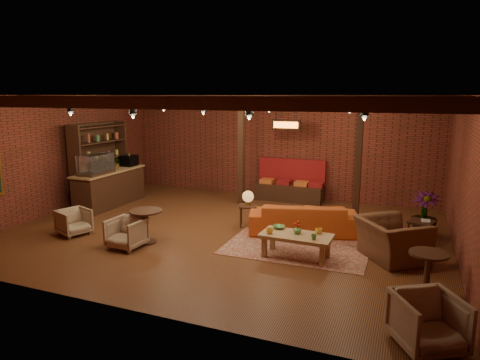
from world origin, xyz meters
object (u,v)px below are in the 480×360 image
at_px(side_table_book, 421,223).
at_px(armchair_far, 428,320).
at_px(coffee_table, 296,237).
at_px(armchair_a, 74,221).
at_px(plant_tall, 428,170).
at_px(armchair_right, 392,233).
at_px(round_table_right, 428,266).
at_px(side_table_lamp, 248,199).
at_px(round_table_left, 146,221).
at_px(armchair_b, 126,232).
at_px(sofa, 303,218).

distance_m(side_table_book, armchair_far, 4.13).
relative_size(coffee_table, armchair_a, 2.14).
bearing_deg(plant_tall, coffee_table, -134.49).
xyz_separation_m(armchair_right, side_table_book, (0.54, 1.09, -0.04)).
distance_m(coffee_table, round_table_right, 2.52).
relative_size(side_table_lamp, plant_tall, 0.29).
distance_m(round_table_left, round_table_right, 5.67).
height_order(round_table_left, plant_tall, plant_tall).
distance_m(coffee_table, armchair_b, 3.57).
bearing_deg(side_table_lamp, armchair_right, -16.21).
height_order(sofa, armchair_a, sofa).
distance_m(sofa, armchair_b, 4.01).
bearing_deg(coffee_table, armchair_right, 18.80).
bearing_deg(armchair_far, plant_tall, 58.90).
height_order(coffee_table, round_table_left, round_table_left).
xyz_separation_m(side_table_book, plant_tall, (0.08, 0.74, 1.03)).
relative_size(coffee_table, armchair_right, 1.15).
bearing_deg(round_table_left, round_table_right, -3.90).
relative_size(round_table_left, armchair_right, 0.60).
height_order(side_table_lamp, round_table_right, side_table_lamp).
bearing_deg(side_table_lamp, armchair_b, -127.59).
distance_m(side_table_lamp, armchair_right, 3.55).
bearing_deg(side_table_book, round_table_left, -159.49).
bearing_deg(armchair_b, round_table_left, 65.42).
distance_m(side_table_book, round_table_right, 2.47).
bearing_deg(round_table_right, armchair_right, 114.20).
distance_m(armchair_right, round_table_right, 1.51).
bearing_deg(coffee_table, sofa, 98.51).
relative_size(side_table_book, plant_tall, 0.20).
xyz_separation_m(armchair_b, side_table_book, (5.80, 2.50, 0.15)).
distance_m(sofa, armchair_a, 5.35).
relative_size(armchair_a, plant_tall, 0.22).
relative_size(side_table_lamp, armchair_a, 1.34).
bearing_deg(armchair_right, side_table_lamp, 36.63).
xyz_separation_m(coffee_table, side_table_book, (2.32, 1.70, 0.08)).
bearing_deg(armchair_far, side_table_book, 59.91).
distance_m(side_table_lamp, armchair_b, 3.05).
height_order(armchair_a, side_table_book, armchair_a).
relative_size(armchair_a, round_table_right, 0.93).
height_order(coffee_table, armchair_a, coffee_table).
bearing_deg(coffee_table, round_table_right, -17.92).
height_order(coffee_table, armchair_b, coffee_table).
relative_size(sofa, plant_tall, 0.81).
bearing_deg(armchair_a, round_table_left, -65.74).
relative_size(side_table_lamp, armchair_right, 0.72).
bearing_deg(round_table_left, armchair_far, -19.95).
height_order(coffee_table, side_table_lamp, side_table_lamp).
xyz_separation_m(sofa, armchair_right, (2.01, -0.95, 0.18)).
xyz_separation_m(armchair_b, armchair_far, (5.85, -1.63, 0.05)).
height_order(sofa, round_table_left, round_table_left).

